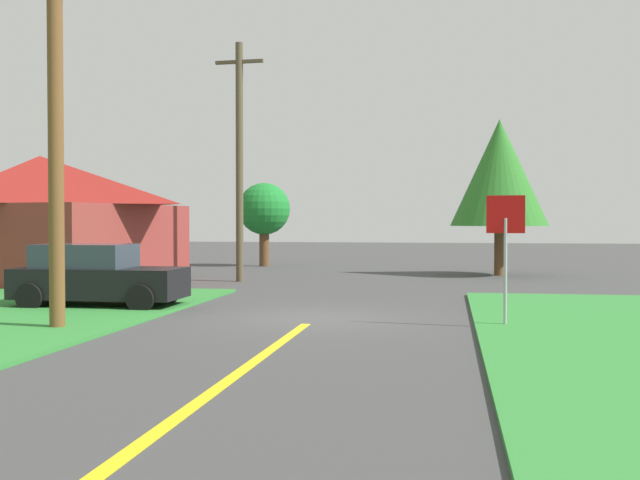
% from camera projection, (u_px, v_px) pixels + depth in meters
% --- Properties ---
extents(ground_plane, '(120.00, 120.00, 0.00)m').
position_uv_depth(ground_plane, '(314.00, 318.00, 17.30)').
color(ground_plane, '#404040').
extents(lane_stripe_center, '(0.20, 14.00, 0.01)m').
position_uv_depth(lane_stripe_center, '(202.00, 400.00, 9.41)').
color(lane_stripe_center, yellow).
rests_on(lane_stripe_center, ground).
extents(stop_sign, '(0.78, 0.11, 2.74)m').
position_uv_depth(stop_sign, '(506.00, 234.00, 15.75)').
color(stop_sign, '#9EA0A8').
rests_on(stop_sign, ground).
extents(parked_car_near_building, '(4.23, 1.97, 1.62)m').
position_uv_depth(parked_car_near_building, '(96.00, 276.00, 19.38)').
color(parked_car_near_building, black).
rests_on(parked_car_near_building, ground).
extents(utility_pole_near, '(1.80, 0.31, 7.76)m').
position_uv_depth(utility_pole_near, '(56.00, 132.00, 15.31)').
color(utility_pole_near, brown).
rests_on(utility_pole_near, ground).
extents(utility_pole_mid, '(1.80, 0.27, 8.65)m').
position_uv_depth(utility_pole_mid, '(239.00, 158.00, 27.71)').
color(utility_pole_mid, brown).
rests_on(utility_pole_mid, ground).
extents(oak_tree_left, '(2.52, 2.52, 4.05)m').
position_uv_depth(oak_tree_left, '(264.00, 210.00, 37.07)').
color(oak_tree_left, brown).
rests_on(oak_tree_left, ground).
extents(pine_tree_center, '(3.90, 3.90, 6.29)m').
position_uv_depth(pine_tree_center, '(499.00, 173.00, 30.69)').
color(pine_tree_center, brown).
rests_on(pine_tree_center, ground).
extents(barn, '(9.50, 8.39, 4.56)m').
position_uv_depth(barn, '(40.00, 219.00, 27.75)').
color(barn, maroon).
rests_on(barn, ground).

